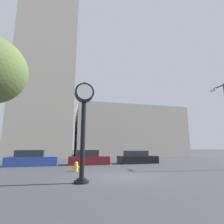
% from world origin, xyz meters
% --- Properties ---
extents(ground_plane, '(200.00, 200.00, 0.00)m').
position_xyz_m(ground_plane, '(0.00, 0.00, 0.00)').
color(ground_plane, '#38383D').
extents(building_tall_tower, '(10.12, 12.00, 33.04)m').
position_xyz_m(building_tall_tower, '(-7.58, 24.00, 16.52)').
color(building_tall_tower, beige).
rests_on(building_tall_tower, ground_plane).
extents(building_storefront_row, '(20.76, 12.00, 9.33)m').
position_xyz_m(building_storefront_row, '(8.57, 24.00, 4.67)').
color(building_storefront_row, beige).
rests_on(building_storefront_row, ground_plane).
extents(street_clock, '(1.02, 0.73, 5.24)m').
position_xyz_m(street_clock, '(-2.50, -1.39, 3.45)').
color(street_clock, black).
rests_on(street_clock, ground_plane).
extents(car_blue, '(4.57, 1.90, 1.46)m').
position_xyz_m(car_blue, '(-6.46, 7.80, 0.61)').
color(car_blue, '#28429E').
rests_on(car_blue, ground_plane).
extents(car_maroon, '(4.10, 1.91, 1.45)m').
position_xyz_m(car_maroon, '(-1.13, 7.77, 0.60)').
color(car_maroon, maroon).
rests_on(car_maroon, ground_plane).
extents(car_black, '(4.20, 1.95, 1.35)m').
position_xyz_m(car_black, '(4.20, 7.84, 0.57)').
color(car_black, black).
rests_on(car_black, ground_plane).
extents(fire_hydrant_near, '(0.61, 0.27, 0.69)m').
position_xyz_m(fire_hydrant_near, '(-2.56, 2.86, 0.35)').
color(fire_hydrant_near, yellow).
rests_on(fire_hydrant_near, ground_plane).
extents(street_lamp_right, '(0.36, 1.57, 7.10)m').
position_xyz_m(street_lamp_right, '(9.60, 1.32, 4.65)').
color(street_lamp_right, '#38383D').
rests_on(street_lamp_right, ground_plane).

